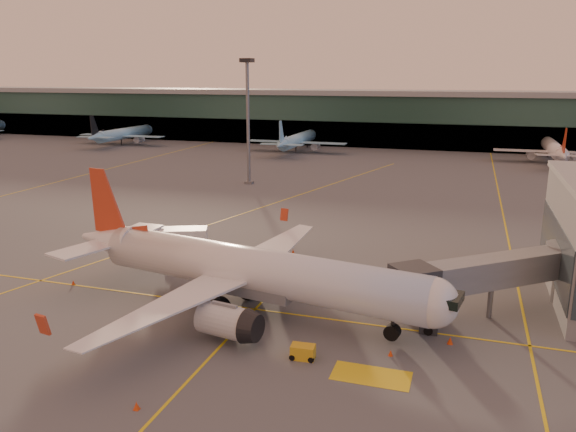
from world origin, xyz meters
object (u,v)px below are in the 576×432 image
(catering_truck, at_px, (183,244))
(gpu_cart, at_px, (303,352))
(main_airplane, at_px, (243,270))
(pushback_tug, at_px, (413,299))

(catering_truck, distance_m, gpu_cart, 27.07)
(main_airplane, bearing_deg, pushback_tug, 30.20)
(main_airplane, xyz_separation_m, pushback_tug, (15.68, 5.84, -3.33))
(main_airplane, relative_size, pushback_tug, 10.18)
(catering_truck, relative_size, gpu_cart, 3.10)
(catering_truck, bearing_deg, main_airplane, -62.94)
(gpu_cart, height_order, pushback_tug, pushback_tug)
(catering_truck, xyz_separation_m, pushback_tug, (27.66, -4.36, -1.82))
(catering_truck, relative_size, pushback_tug, 1.57)
(main_airplane, relative_size, catering_truck, 6.51)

